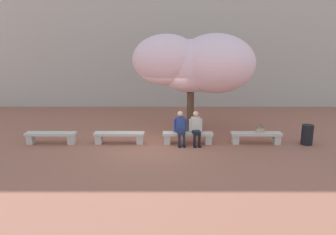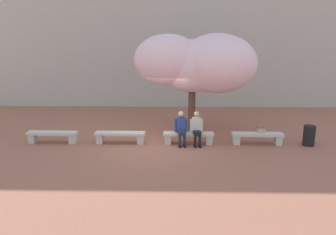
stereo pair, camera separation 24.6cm
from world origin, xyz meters
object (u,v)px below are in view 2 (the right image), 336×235
(stone_bench_center, at_px, (188,136))
(handbag, at_px, (261,130))
(cherry_tree_main, at_px, (198,63))
(person_seated_right, at_px, (197,127))
(stone_bench_near_east, at_px, (257,137))
(stone_bench_west_end, at_px, (52,135))
(person_seated_left, at_px, (181,127))
(stone_bench_near_west, at_px, (120,136))
(trash_bin, at_px, (309,136))

(stone_bench_center, relative_size, handbag, 5.75)
(stone_bench_center, distance_m, cherry_tree_main, 3.11)
(stone_bench_center, distance_m, person_seated_right, 0.50)
(stone_bench_near_east, bearing_deg, stone_bench_west_end, 180.00)
(stone_bench_near_east, xyz_separation_m, person_seated_right, (-2.36, -0.05, 0.39))
(person_seated_left, bearing_deg, cherry_tree_main, 65.29)
(handbag, bearing_deg, stone_bench_near_west, -179.85)
(person_seated_left, relative_size, handbag, 3.81)
(stone_bench_near_west, distance_m, cherry_tree_main, 4.36)
(handbag, xyz_separation_m, cherry_tree_main, (-2.37, 1.49, 2.42))
(stone_bench_west_end, bearing_deg, trash_bin, -0.57)
(person_seated_right, relative_size, trash_bin, 1.65)
(person_seated_left, height_order, person_seated_right, same)
(trash_bin, bearing_deg, person_seated_right, 179.38)
(stone_bench_near_west, bearing_deg, trash_bin, -0.79)
(person_seated_right, relative_size, handbag, 3.81)
(stone_bench_west_end, distance_m, person_seated_right, 5.64)
(stone_bench_west_end, xyz_separation_m, stone_bench_center, (5.33, 0.00, 0.00))
(trash_bin, bearing_deg, stone_bench_center, 178.76)
(person_seated_right, bearing_deg, person_seated_left, 179.96)
(person_seated_left, bearing_deg, handbag, 1.25)
(handbag, bearing_deg, stone_bench_near_east, -173.86)
(stone_bench_near_west, xyz_separation_m, stone_bench_near_east, (5.33, 0.00, 0.00))
(stone_bench_center, xyz_separation_m, person_seated_left, (-0.29, -0.05, 0.39))
(stone_bench_center, relative_size, cherry_tree_main, 0.38)
(stone_bench_center, height_order, trash_bin, trash_bin)
(trash_bin, bearing_deg, stone_bench_west_end, 179.43)
(person_seated_left, bearing_deg, stone_bench_near_west, 178.72)
(handbag, bearing_deg, stone_bench_center, -179.70)
(stone_bench_near_west, xyz_separation_m, person_seated_left, (2.37, -0.05, 0.39))
(stone_bench_near_west, distance_m, person_seated_left, 2.41)
(handbag, bearing_deg, trash_bin, -3.63)
(stone_bench_center, distance_m, stone_bench_near_east, 2.66)
(stone_bench_near_west, height_order, handbag, handbag)
(handbag, bearing_deg, cherry_tree_main, 147.84)
(person_seated_left, distance_m, person_seated_right, 0.59)
(stone_bench_center, relative_size, person_seated_right, 1.51)
(stone_bench_near_east, bearing_deg, person_seated_left, -178.97)
(stone_bench_near_east, xyz_separation_m, cherry_tree_main, (-2.24, 1.50, 2.69))
(stone_bench_west_end, distance_m, person_seated_left, 5.05)
(stone_bench_center, bearing_deg, person_seated_left, -169.64)
(stone_bench_center, xyz_separation_m, handbag, (2.80, 0.01, 0.27))
(person_seated_left, relative_size, person_seated_right, 1.00)
(stone_bench_west_end, xyz_separation_m, person_seated_right, (5.63, -0.05, 0.39))
(person_seated_left, height_order, cherry_tree_main, cherry_tree_main)
(handbag, height_order, cherry_tree_main, cherry_tree_main)
(stone_bench_near_west, height_order, stone_bench_center, same)
(stone_bench_near_east, relative_size, cherry_tree_main, 0.38)
(stone_bench_west_end, height_order, trash_bin, trash_bin)
(stone_bench_near_east, bearing_deg, stone_bench_near_west, 180.00)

